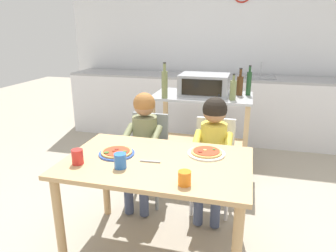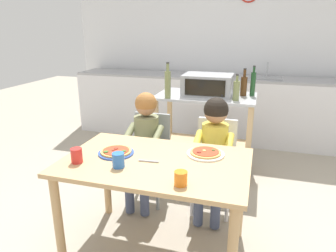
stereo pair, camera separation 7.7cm
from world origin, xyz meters
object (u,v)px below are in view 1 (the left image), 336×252
object	(u,v)px
toaster_oven	(204,84)
bottle_squat_spirits	(249,83)
dining_chair_right	(213,158)
pizza_plate_blue_rimmed	(117,153)
serving_spoon	(150,161)
drinking_cup_red	(78,157)
bottle_clear_vinegar	(233,90)
bottle_tall_green_wine	(165,84)
drinking_cup_orange	(185,178)
dining_chair_left	(148,151)
child_in_olive_shirt	(143,136)
kitchen_island_cart	(202,121)
drinking_cup_blue	(120,161)
bottle_dark_olive_oil	(240,85)
dining_table	(157,174)
child_in_yellow_shirt	(213,142)

from	to	relation	value
toaster_oven	bottle_squat_spirits	size ratio (longest dim) A/B	1.62
dining_chair_right	pizza_plate_blue_rimmed	bearing A→B (deg)	-132.35
bottle_squat_spirits	serving_spoon	xyz separation A→B (m)	(-0.60, -1.57, -0.29)
bottle_squat_spirits	drinking_cup_red	world-z (taller)	bottle_squat_spirits
bottle_clear_vinegar	bottle_tall_green_wine	distance (m)	0.69
drinking_cup_orange	dining_chair_left	bearing A→B (deg)	119.25
dining_chair_left	child_in_olive_shirt	xyz separation A→B (m)	(0.00, -0.12, 0.19)
bottle_squat_spirits	serving_spoon	bearing A→B (deg)	-110.78
bottle_clear_vinegar	drinking_cup_orange	size ratio (longest dim) A/B	3.11
bottle_squat_spirits	drinking_cup_orange	xyz separation A→B (m)	(-0.31, -1.82, -0.25)
child_in_olive_shirt	kitchen_island_cart	bearing A→B (deg)	65.06
dining_chair_left	drinking_cup_blue	size ratio (longest dim) A/B	8.43
toaster_oven	serving_spoon	world-z (taller)	toaster_oven
bottle_squat_spirits	pizza_plate_blue_rimmed	bearing A→B (deg)	-119.88
drinking_cup_blue	serving_spoon	world-z (taller)	drinking_cup_blue
pizza_plate_blue_rimmed	serving_spoon	bearing A→B (deg)	-13.67
drinking_cup_red	bottle_squat_spirits	bearing A→B (deg)	58.58
child_in_olive_shirt	bottle_tall_green_wine	bearing A→B (deg)	86.25
bottle_dark_olive_oil	dining_table	size ratio (longest dim) A/B	0.23
bottle_squat_spirits	dining_table	xyz separation A→B (m)	(-0.56, -1.53, -0.40)
bottle_squat_spirits	drinking_cup_blue	xyz separation A→B (m)	(-0.76, -1.70, -0.24)
dining_chair_left	child_in_yellow_shirt	bearing A→B (deg)	-11.44
dining_table	pizza_plate_blue_rimmed	size ratio (longest dim) A/B	4.98
bottle_dark_olive_oil	pizza_plate_blue_rimmed	bearing A→B (deg)	-117.58
bottle_clear_vinegar	dining_table	size ratio (longest dim) A/B	0.21
bottle_squat_spirits	child_in_yellow_shirt	distance (m)	1.05
toaster_oven	bottle_dark_olive_oil	distance (m)	0.38
bottle_tall_green_wine	drinking_cup_red	size ratio (longest dim) A/B	3.65
child_in_olive_shirt	pizza_plate_blue_rimmed	size ratio (longest dim) A/B	4.07
child_in_yellow_shirt	pizza_plate_blue_rimmed	distance (m)	0.83
bottle_tall_green_wine	drinking_cup_orange	bearing A→B (deg)	-70.56
drinking_cup_orange	bottle_tall_green_wine	bearing A→B (deg)	109.44
bottle_squat_spirits	dining_chair_left	xyz separation A→B (m)	(-0.87, -0.83, -0.54)
drinking_cup_red	drinking_cup_orange	bearing A→B (deg)	-7.70
bottle_dark_olive_oil	dining_chair_left	xyz separation A→B (m)	(-0.78, -0.81, -0.52)
child_in_yellow_shirt	kitchen_island_cart	bearing A→B (deg)	104.57
bottle_squat_spirits	child_in_yellow_shirt	size ratio (longest dim) A/B	0.31
bottle_tall_green_wine	bottle_squat_spirits	bearing A→B (deg)	23.51
kitchen_island_cart	bottle_dark_olive_oil	xyz separation A→B (m)	(0.38, 0.08, 0.40)
kitchen_island_cart	pizza_plate_blue_rimmed	distance (m)	1.46
dining_table	drinking_cup_blue	size ratio (longest dim) A/B	13.06
bottle_clear_vinegar	dining_chair_left	distance (m)	1.04
bottle_clear_vinegar	bottle_dark_olive_oil	world-z (taller)	bottle_dark_olive_oil
dining_chair_left	child_in_yellow_shirt	size ratio (longest dim) A/B	0.79
bottle_dark_olive_oil	dining_chair_right	bearing A→B (deg)	-101.32
kitchen_island_cart	child_in_olive_shirt	world-z (taller)	child_in_olive_shirt
bottle_tall_green_wine	toaster_oven	bearing A→B (deg)	37.07
kitchen_island_cart	bottle_tall_green_wine	distance (m)	0.62
kitchen_island_cart	child_in_olive_shirt	bearing A→B (deg)	-114.94
child_in_yellow_shirt	bottle_squat_spirits	bearing A→B (deg)	75.11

